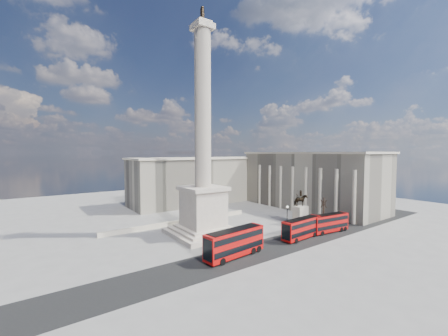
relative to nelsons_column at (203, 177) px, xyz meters
The scene contains 17 objects.
ground 13.85m from the nelsons_column, 90.00° to the right, with size 180.00×180.00×0.00m, color gray.
asphalt_road 20.41m from the nelsons_column, 71.57° to the right, with size 120.00×9.00×0.01m, color black.
nelsons_column is the anchor object (origin of this frame).
balustrade_wall 16.55m from the nelsons_column, 90.00° to the left, with size 40.00×0.60×1.10m, color beige.
building_east 45.42m from the nelsons_column, ahead, with size 19.00×46.00×18.60m.
building_northeast 40.57m from the nelsons_column, 60.26° to the left, with size 51.00×17.00×16.60m.
red_bus_a 18.15m from the nelsons_column, 99.50° to the right, with size 12.38×4.01×4.93m.
red_bus_b 24.03m from the nelsons_column, 43.78° to the right, with size 10.86×3.14×4.35m.
red_bus_c 30.92m from the nelsons_column, 32.58° to the right, with size 10.58×3.62×4.20m.
victorian_lamp 21.00m from the nelsons_column, 35.01° to the right, with size 0.55×0.55×6.40m.
equestrian_statue 27.54m from the nelsons_column, 16.19° to the right, with size 4.29×3.21×8.85m.
bare_tree_near 31.38m from the nelsons_column, 21.93° to the right, with size 1.71×1.71×7.47m.
bare_tree_mid 37.55m from the nelsons_column, ahead, with size 1.99×1.99×7.55m.
bare_tree_far 37.17m from the nelsons_column, ahead, with size 1.60×1.60×6.52m.
pedestrian_walking 28.22m from the nelsons_column, 26.80° to the right, with size 0.61×0.40×1.67m, color #232328.
pedestrian_standing 25.60m from the nelsons_column, 23.58° to the right, with size 0.78×0.61×1.60m, color #232328.
pedestrian_crossing 22.05m from the nelsons_column, 34.04° to the right, with size 0.98×0.41×1.67m, color #232328.
Camera 1 is at (-31.75, -46.99, 18.32)m, focal length 22.00 mm.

